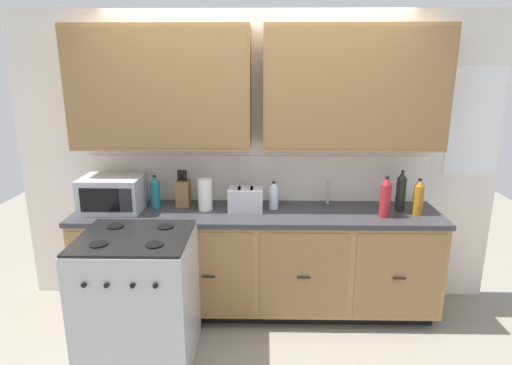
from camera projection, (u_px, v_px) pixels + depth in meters
ground_plane at (256, 330)px, 3.45m from camera, size 8.00×8.00×0.00m
wall_unit at (257, 117)px, 3.50m from camera, size 4.13×0.40×2.49m
counter_run at (257, 261)px, 3.61m from camera, size 2.96×0.64×0.91m
stove_range at (139, 298)px, 3.02m from camera, size 0.76×0.68×0.95m
microwave at (113, 194)px, 3.49m from camera, size 0.48×0.37×0.28m
toaster at (246, 199)px, 3.49m from camera, size 0.28×0.18×0.19m
knife_block at (183, 192)px, 3.62m from camera, size 0.11×0.14×0.31m
sink_faucet at (328, 193)px, 3.67m from camera, size 0.02×0.02×0.20m
paper_towel_roll at (205, 195)px, 3.50m from camera, size 0.12×0.12×0.26m
bottle_red at (385, 197)px, 3.33m from camera, size 0.08×0.08×0.33m
bottle_teal at (155, 192)px, 3.55m from camera, size 0.08×0.08×0.28m
bottle_clear at (274, 195)px, 3.54m from camera, size 0.08×0.08×0.23m
bottle_dark at (401, 191)px, 3.48m from camera, size 0.08×0.08×0.33m
bottle_amber at (418, 197)px, 3.39m from camera, size 0.08×0.08×0.29m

